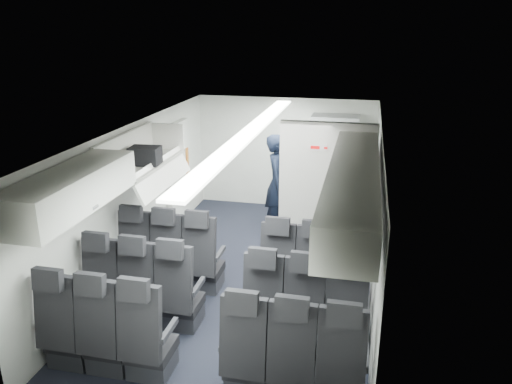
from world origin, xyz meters
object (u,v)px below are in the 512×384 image
at_px(seat_row_front, 241,267).
at_px(galley_unit, 333,166).
at_px(boarding_door, 179,175).
at_px(seat_row_mid, 222,303).
at_px(carry_on_bag, 145,156).
at_px(seat_row_rear, 196,350).
at_px(flight_attendant, 278,183).

distance_m(seat_row_front, galley_unit, 3.43).
relative_size(seat_row_front, boarding_door, 1.79).
relative_size(seat_row_mid, galley_unit, 1.75).
xyz_separation_m(seat_row_front, seat_row_mid, (0.00, -0.90, 0.00)).
relative_size(galley_unit, carry_on_bag, 4.82).
distance_m(seat_row_rear, boarding_door, 4.25).
bearing_deg(galley_unit, flight_attendant, -132.82).
bearing_deg(seat_row_front, seat_row_mid, -90.00).
bearing_deg(seat_row_mid, flight_attendant, 88.63).
distance_m(seat_row_rear, galley_unit, 5.17).
bearing_deg(carry_on_bag, flight_attendant, 52.31).
bearing_deg(seat_row_front, boarding_door, 128.16).
bearing_deg(seat_row_rear, galley_unit, 79.35).
xyz_separation_m(seat_row_mid, galley_unit, (0.95, 4.15, 0.55)).
xyz_separation_m(seat_row_front, galley_unit, (0.95, 3.25, 0.55)).
bearing_deg(flight_attendant, seat_row_front, 176.34).
bearing_deg(seat_row_front, carry_on_bag, 170.90).
relative_size(seat_row_rear, galley_unit, 1.75).
xyz_separation_m(galley_unit, carry_on_bag, (-2.30, -3.04, 0.85)).
bearing_deg(galley_unit, seat_row_mid, -102.88).
xyz_separation_m(seat_row_mid, carry_on_bag, (-1.35, 1.12, 1.40)).
bearing_deg(seat_row_rear, boarding_door, 112.87).
bearing_deg(boarding_door, galley_unit, 24.28).
bearing_deg(flight_attendant, galley_unit, -44.58).
bearing_deg(seat_row_rear, carry_on_bag, 123.87).
bearing_deg(seat_row_mid, galley_unit, 77.12).
height_order(seat_row_rear, flight_attendant, flight_attendant).
height_order(seat_row_front, flight_attendant, flight_attendant).
bearing_deg(galley_unit, carry_on_bag, -127.19).
bearing_deg(seat_row_front, flight_attendant, 88.10).
bearing_deg(boarding_door, seat_row_rear, -67.13).
relative_size(seat_row_front, seat_row_rear, 1.00).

